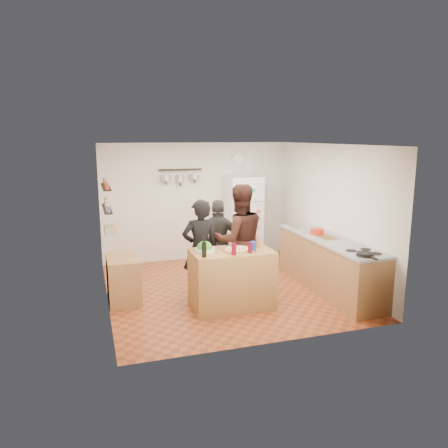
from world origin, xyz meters
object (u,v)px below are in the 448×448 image
object	(u,v)px
wine_bottle	(204,250)
person_center	(239,240)
prep_island	(232,279)
person_left	(200,249)
side_table	(124,279)
salad_bowl	(205,250)
salt_canister	(253,246)
fridge	(243,218)
counter_run	(329,265)
pepper_mill	(258,242)
wall_clock	(238,159)
skillet	(365,254)
person_back	(219,243)
red_bowl	(317,231)

from	to	relation	value
wine_bottle	person_center	size ratio (longest dim) A/B	0.12
prep_island	person_left	bearing A→B (deg)	125.88
person_center	side_table	world-z (taller)	person_center
salad_bowl	side_table	world-z (taller)	salad_bowl
salt_canister	fridge	bearing A→B (deg)	73.21
wine_bottle	side_table	distance (m)	1.61
prep_island	counter_run	world-z (taller)	prep_island
counter_run	side_table	world-z (taller)	counter_run
prep_island	fridge	xyz separation A→B (m)	(1.10, 2.52, 0.45)
pepper_mill	salad_bowl	bearing A→B (deg)	180.00
person_center	wall_clock	bearing A→B (deg)	-107.60
prep_island	skillet	xyz separation A→B (m)	(1.75, -0.91, 0.49)
person_back	wall_clock	xyz separation A→B (m)	(1.00, 1.85, 1.37)
salt_canister	person_left	size ratio (longest dim) A/B	0.09
person_center	counter_run	world-z (taller)	person_center
pepper_mill	side_table	world-z (taller)	pepper_mill
wall_clock	side_table	world-z (taller)	wall_clock
salad_bowl	person_center	distance (m)	0.84
counter_run	skillet	bearing A→B (deg)	-95.08
pepper_mill	salt_canister	xyz separation A→B (m)	(-0.15, -0.17, -0.01)
red_bowl	counter_run	bearing A→B (deg)	-82.22
wall_clock	prep_island	bearing A→B (deg)	-111.05
wall_clock	fridge	bearing A→B (deg)	-90.00
counter_run	person_left	bearing A→B (deg)	172.40
fridge	side_table	size ratio (longest dim) A/B	2.25
person_left	fridge	bearing A→B (deg)	-126.10
person_back	person_left	bearing A→B (deg)	66.70
prep_island	person_left	distance (m)	0.73
salad_bowl	fridge	xyz separation A→B (m)	(1.52, 2.47, -0.04)
side_table	counter_run	bearing A→B (deg)	-9.05
person_back	side_table	xyz separation A→B (m)	(-1.69, -0.23, -0.41)
salad_bowl	skillet	distance (m)	2.37
prep_island	salt_canister	xyz separation A→B (m)	(0.30, -0.12, 0.53)
person_left	fridge	distance (m)	2.48
counter_run	person_center	bearing A→B (deg)	169.79
wine_bottle	skillet	distance (m)	2.35
salt_canister	person_back	size ratio (longest dim) A/B	0.09
person_center	person_back	world-z (taller)	person_center
skillet	wall_clock	distance (m)	4.00
side_table	salt_canister	bearing A→B (deg)	-25.00
person_center	wall_clock	world-z (taller)	wall_clock
wine_bottle	fridge	distance (m)	3.17
pepper_mill	skillet	world-z (taller)	pepper_mill
person_back	person_center	bearing A→B (deg)	132.45
person_back	skillet	size ratio (longest dim) A/B	6.31
salt_canister	fridge	world-z (taller)	fridge
side_table	skillet	bearing A→B (deg)	-26.59
counter_run	wall_clock	distance (m)	3.22
wine_bottle	person_left	size ratio (longest dim) A/B	0.13
person_center	fridge	xyz separation A→B (m)	(0.80, 2.02, -0.04)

